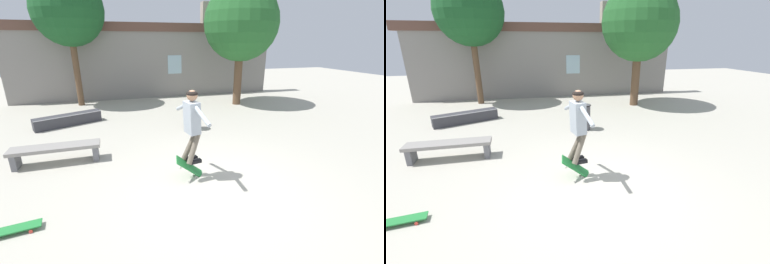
# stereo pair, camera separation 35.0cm
# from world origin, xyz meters

# --- Properties ---
(ground_plane) EXTENTS (40.00, 40.00, 0.00)m
(ground_plane) POSITION_xyz_m (0.00, 0.00, 0.00)
(ground_plane) COLOR #B2AD9E
(building_backdrop) EXTENTS (13.51, 0.52, 4.57)m
(building_backdrop) POSITION_xyz_m (0.03, 9.08, 1.87)
(building_backdrop) COLOR gray
(building_backdrop) RESTS_ON ground_plane
(tree_right) EXTENTS (3.13, 3.13, 5.03)m
(tree_right) POSITION_xyz_m (3.58, 6.40, 3.44)
(tree_right) COLOR brown
(tree_right) RESTS_ON ground_plane
(tree_left) EXTENTS (2.83, 2.83, 5.34)m
(tree_left) POSITION_xyz_m (-3.27, 8.14, 3.90)
(tree_left) COLOR brown
(tree_left) RESTS_ON ground_plane
(park_bench) EXTENTS (1.97, 0.51, 0.44)m
(park_bench) POSITION_xyz_m (-3.13, 1.99, 0.33)
(park_bench) COLOR gray
(park_bench) RESTS_ON ground_plane
(skate_ledge) EXTENTS (2.12, 1.24, 0.39)m
(skate_ledge) POSITION_xyz_m (-3.34, 5.09, 0.19)
(skate_ledge) COLOR #38383D
(skate_ledge) RESTS_ON ground_plane
(trash_bin) EXTENTS (0.45, 0.45, 0.83)m
(trash_bin) POSITION_xyz_m (0.58, 3.52, 0.44)
(trash_bin) COLOR #47474C
(trash_bin) RESTS_ON ground_plane
(skater) EXTENTS (0.41, 1.35, 1.50)m
(skater) POSITION_xyz_m (-0.26, 0.44, 1.27)
(skater) COLOR #9EA8B2
(skateboard_flipping) EXTENTS (0.64, 0.39, 0.64)m
(skateboard_flipping) POSITION_xyz_m (-0.31, 0.45, 0.25)
(skateboard_flipping) COLOR #237F38
(skateboard_resting) EXTENTS (0.79, 0.32, 0.08)m
(skateboard_resting) POSITION_xyz_m (-3.32, -0.42, 0.07)
(skateboard_resting) COLOR #237F38
(skateboard_resting) RESTS_ON ground_plane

